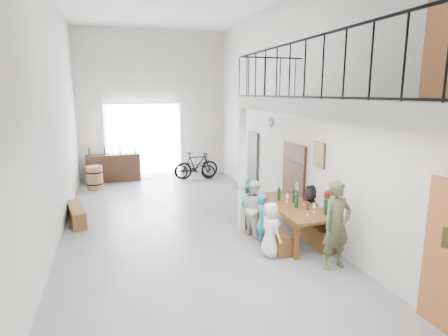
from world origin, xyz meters
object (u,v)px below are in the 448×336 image
object	(u,v)px
tasting_table	(292,208)
bench_inner	(266,232)
oak_barrel	(95,178)
serving_counter	(114,168)
bicycle_near	(194,168)
side_bench	(77,214)
host_standing	(337,225)

from	to	relation	value
tasting_table	bench_inner	xyz separation A→B (m)	(-0.60, 0.02, -0.49)
oak_barrel	serving_counter	world-z (taller)	serving_counter
tasting_table	bicycle_near	size ratio (longest dim) A/B	1.46
tasting_table	side_bench	xyz separation A→B (m)	(-4.70, 2.55, -0.50)
side_bench	bicycle_near	world-z (taller)	bicycle_near
tasting_table	bench_inner	bearing A→B (deg)	177.47
side_bench	host_standing	world-z (taller)	host_standing
serving_counter	bench_inner	bearing A→B (deg)	-67.76
oak_barrel	host_standing	xyz separation A→B (m)	(4.50, -7.37, 0.43)
bench_inner	bicycle_near	world-z (taller)	bicycle_near
oak_barrel	serving_counter	distance (m)	1.24
tasting_table	bicycle_near	distance (m)	6.54
tasting_table	oak_barrel	bearing A→B (deg)	126.48
serving_counter	bicycle_near	xyz separation A→B (m)	(2.94, -0.44, -0.09)
tasting_table	serving_counter	xyz separation A→B (m)	(-3.76, 6.92, -0.20)
side_bench	serving_counter	size ratio (longest dim) A/B	0.77
side_bench	host_standing	xyz separation A→B (m)	(4.83, -4.06, 0.63)
tasting_table	oak_barrel	xyz separation A→B (m)	(-4.38, 5.85, -0.31)
tasting_table	bench_inner	size ratio (longest dim) A/B	1.25
serving_counter	bicycle_near	distance (m)	2.98
bench_inner	host_standing	size ratio (longest dim) A/B	1.11
host_standing	oak_barrel	bearing A→B (deg)	112.65
oak_barrel	host_standing	world-z (taller)	host_standing
tasting_table	side_bench	world-z (taller)	tasting_table
oak_barrel	serving_counter	bearing A→B (deg)	59.86
side_bench	bench_inner	bearing A→B (deg)	-31.64
side_bench	oak_barrel	xyz separation A→B (m)	(0.32, 3.30, 0.20)
bench_inner	oak_barrel	bearing A→B (deg)	120.75
tasting_table	serving_counter	distance (m)	7.88
bench_inner	serving_counter	bearing A→B (deg)	112.39
tasting_table	serving_counter	size ratio (longest dim) A/B	1.21
oak_barrel	host_standing	size ratio (longest dim) A/B	0.48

